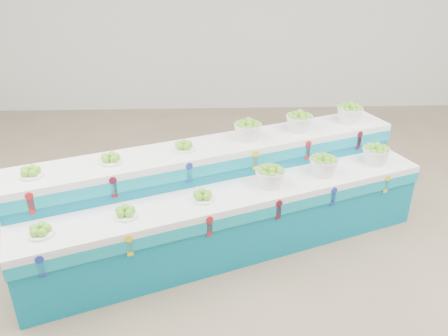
{
  "coord_description": "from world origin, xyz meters",
  "views": [
    {
      "loc": [
        -0.51,
        -3.37,
        2.94
      ],
      "look_at": [
        -0.36,
        0.73,
        0.87
      ],
      "focal_mm": 36.66,
      "sensor_mm": 36.0,
      "label": 1
    }
  ],
  "objects_px": {
    "display_stand": "(224,199)",
    "plate_upper_mid": "(110,158)",
    "basket_upper_right": "(350,113)",
    "basket_lower_left": "(270,176)"
  },
  "relations": [
    {
      "from": "plate_upper_mid",
      "to": "basket_upper_right",
      "type": "xyz_separation_m",
      "value": [
        2.58,
        0.99,
        0.06
      ]
    },
    {
      "from": "display_stand",
      "to": "basket_upper_right",
      "type": "bearing_deg",
      "value": 8.73
    },
    {
      "from": "basket_lower_left",
      "to": "plate_upper_mid",
      "type": "distance_m",
      "value": 1.56
    },
    {
      "from": "basket_lower_left",
      "to": "plate_upper_mid",
      "type": "bearing_deg",
      "value": -178.64
    },
    {
      "from": "basket_lower_left",
      "to": "basket_upper_right",
      "type": "height_order",
      "value": "basket_upper_right"
    },
    {
      "from": "display_stand",
      "to": "basket_upper_right",
      "type": "height_order",
      "value": "basket_upper_right"
    },
    {
      "from": "display_stand",
      "to": "plate_upper_mid",
      "type": "xyz_separation_m",
      "value": [
        -1.09,
        -0.14,
        0.56
      ]
    },
    {
      "from": "display_stand",
      "to": "plate_upper_mid",
      "type": "bearing_deg",
      "value": 166.27
    },
    {
      "from": "display_stand",
      "to": "plate_upper_mid",
      "type": "height_order",
      "value": "plate_upper_mid"
    },
    {
      "from": "plate_upper_mid",
      "to": "basket_upper_right",
      "type": "height_order",
      "value": "basket_upper_right"
    }
  ]
}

